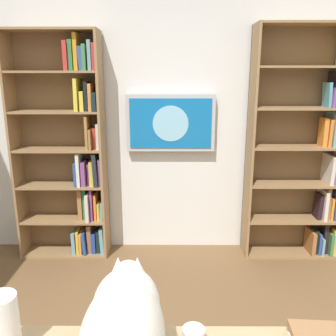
% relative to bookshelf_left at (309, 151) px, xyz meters
% --- Properties ---
extents(wall_back, '(4.52, 0.06, 2.70)m').
position_rel_bookshelf_left_xyz_m(wall_back, '(1.21, -0.17, 0.32)').
color(wall_back, silver).
rests_on(wall_back, ground).
extents(bookshelf_left, '(0.91, 0.28, 2.14)m').
position_rel_bookshelf_left_xyz_m(bookshelf_left, '(0.00, 0.00, 0.00)').
color(bookshelf_left, '#937047').
rests_on(bookshelf_left, ground).
extents(bookshelf_right, '(0.83, 0.28, 2.09)m').
position_rel_bookshelf_left_xyz_m(bookshelf_right, '(2.21, 0.00, -0.00)').
color(bookshelf_right, '#937047').
rests_on(bookshelf_right, ground).
extents(wall_mounted_tv, '(0.83, 0.07, 0.53)m').
position_rel_bookshelf_left_xyz_m(wall_mounted_tv, '(1.29, -0.08, 0.25)').
color(wall_mounted_tv, '#B7B7BC').
extents(cat, '(0.27, 0.65, 0.34)m').
position_rel_bookshelf_left_xyz_m(cat, '(1.44, 2.30, -0.09)').
color(cat, silver).
rests_on(cat, desk).
extents(paper_towel_roll, '(0.11, 0.11, 0.23)m').
position_rel_bookshelf_left_xyz_m(paper_towel_roll, '(1.87, 2.21, -0.15)').
color(paper_towel_roll, white).
rests_on(paper_towel_roll, desk).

